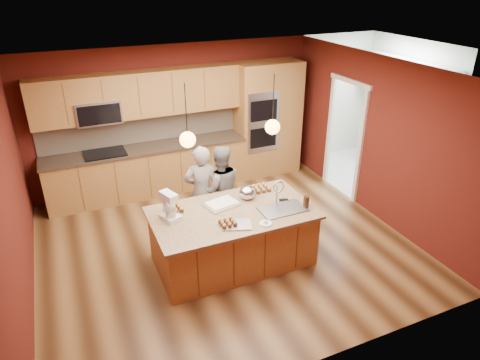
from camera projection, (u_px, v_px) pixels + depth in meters
name	position (u px, v px, depth m)	size (l,w,h in m)	color
floor	(224.00, 244.00, 6.73)	(5.50, 5.50, 0.00)	#422814
ceiling	(221.00, 71.00, 5.54)	(5.50, 5.50, 0.00)	white
wall_back	(175.00, 117.00, 8.19)	(5.50, 5.50, 0.00)	#511711
wall_front	(319.00, 264.00, 4.08)	(5.50, 5.50, 0.00)	#511711
wall_left	(10.00, 203.00, 5.15)	(5.00, 5.00, 0.00)	#511711
wall_right	(376.00, 139.00, 7.13)	(5.00, 5.00, 0.00)	#511711
cabinet_run	(144.00, 144.00, 7.90)	(3.74, 0.64, 2.30)	olive
oven_column	(267.00, 119.00, 8.69)	(1.30, 0.62, 2.30)	olive
doorway_trim	(344.00, 140.00, 7.91)	(0.08, 1.11, 2.20)	white
laundry_room	(405.00, 79.00, 8.42)	(2.60, 2.70, 2.70)	beige
pendant_left	(188.00, 139.00, 5.25)	(0.20, 0.20, 0.80)	black
pendant_right	(272.00, 127.00, 5.68)	(0.20, 0.20, 0.80)	black
island	(234.00, 236.00, 6.16)	(2.27, 1.28, 1.22)	olive
person_left	(202.00, 191.00, 6.69)	(0.55, 0.36, 1.52)	black
person_right	(220.00, 189.00, 6.81)	(0.72, 0.56, 1.47)	slate
stand_mixer	(170.00, 208.00, 5.75)	(0.28, 0.33, 0.39)	white
sheet_cake	(222.00, 204.00, 6.14)	(0.53, 0.44, 0.05)	white
cooling_rack	(236.00, 225.00, 5.66)	(0.39, 0.28, 0.02)	#A1A3A8
mixing_bowl	(247.00, 193.00, 6.28)	(0.25, 0.25, 0.21)	silver
plate	(266.00, 223.00, 5.69)	(0.17, 0.17, 0.01)	white
tumbler	(306.00, 202.00, 6.07)	(0.08, 0.08, 0.17)	#321A0F
phone	(284.00, 200.00, 6.28)	(0.13, 0.07, 0.01)	black
cupcakes_left	(174.00, 208.00, 5.99)	(0.26, 0.26, 0.08)	#B88748
cupcakes_rack	(228.00, 222.00, 5.63)	(0.22, 0.22, 0.07)	#B88748
cupcakes_right	(259.00, 188.00, 6.53)	(0.34, 0.26, 0.08)	#B88748
washer	(402.00, 156.00, 8.67)	(0.61, 0.63, 0.98)	white
dryer	(375.00, 145.00, 9.33)	(0.56, 0.58, 0.90)	white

